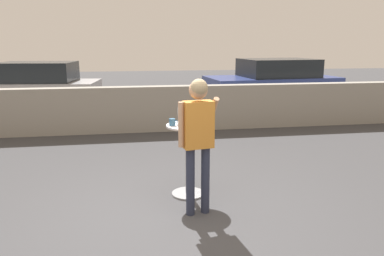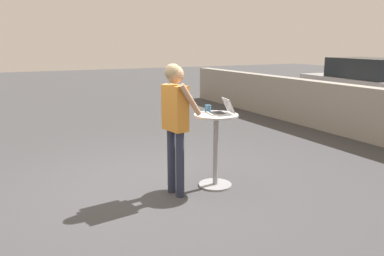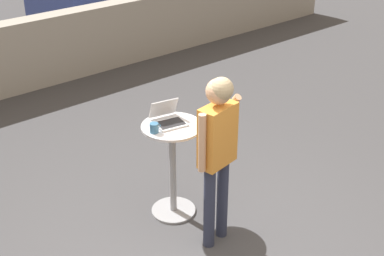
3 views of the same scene
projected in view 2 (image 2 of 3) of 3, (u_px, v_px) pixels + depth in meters
name	position (u px, v px, depth m)	size (l,w,h in m)	color
ground_plane	(151.00, 188.00, 5.25)	(50.00, 50.00, 0.00)	#3D3D3F
cafe_table	(216.00, 144.00, 5.21)	(0.61, 0.61, 1.04)	gray
laptop	(221.00, 111.00, 5.13)	(0.35, 0.37, 0.22)	#B7BABF
coffee_mug	(208.00, 108.00, 5.29)	(0.12, 0.09, 0.10)	#336084
standing_person	(175.00, 113.00, 4.80)	(0.52, 0.42, 1.74)	#282D42
parked_car_further_down	(365.00, 82.00, 11.93)	(4.32, 2.30, 1.54)	#9E9EA3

